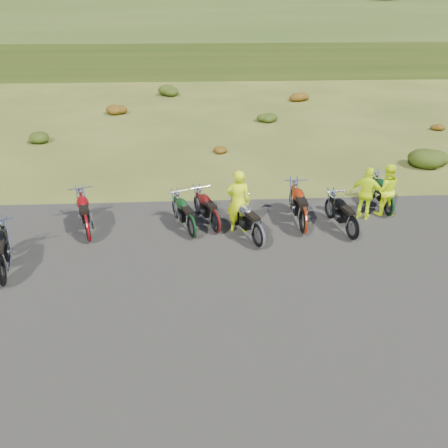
{
  "coord_description": "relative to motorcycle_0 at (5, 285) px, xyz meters",
  "views": [
    {
      "loc": [
        -1.22,
        -9.75,
        6.35
      ],
      "look_at": [
        -0.66,
        0.47,
        0.96
      ],
      "focal_mm": 35.0,
      "sensor_mm": 36.0,
      "label": 1
    }
  ],
  "objects": [
    {
      "name": "ground",
      "position": [
        6.13,
        0.66,
        0.0
      ],
      "size": [
        300.0,
        300.0,
        0.0
      ],
      "primitive_type": "plane",
      "color": "#3F4B19",
      "rests_on": "ground"
    },
    {
      "name": "gravel_pad",
      "position": [
        6.13,
        -1.34,
        0.0
      ],
      "size": [
        20.0,
        12.0,
        0.04
      ],
      "primitive_type": "cube",
      "color": "black",
      "rests_on": "ground"
    },
    {
      "name": "hill_slope",
      "position": [
        6.13,
        50.66,
        0.0
      ],
      "size": [
        300.0,
        45.97,
        9.37
      ],
      "primitive_type": null,
      "rotation": [
        0.14,
        0.0,
        0.0
      ],
      "color": "#2D4216",
      "rests_on": "ground"
    },
    {
      "name": "hill_plateau",
      "position": [
        6.13,
        110.66,
        0.0
      ],
      "size": [
        300.0,
        90.0,
        9.17
      ],
      "primitive_type": "cube",
      "color": "#2D4216",
      "rests_on": "ground"
    },
    {
      "name": "shrub_1",
      "position": [
        -2.97,
        11.96,
        0.31
      ],
      "size": [
        1.03,
        1.03,
        0.61
      ],
      "primitive_type": "ellipsoid",
      "color": "#1F350D",
      "rests_on": "ground"
    },
    {
      "name": "shrub_2",
      "position": [
        -0.07,
        17.26,
        0.38
      ],
      "size": [
        1.3,
        1.3,
        0.77
      ],
      "primitive_type": "ellipsoid",
      "color": "#71360E",
      "rests_on": "ground"
    },
    {
      "name": "shrub_3",
      "position": [
        2.83,
        22.56,
        0.46
      ],
      "size": [
        1.56,
        1.56,
        0.92
      ],
      "primitive_type": "ellipsoid",
      "color": "#1F350D",
      "rests_on": "ground"
    },
    {
      "name": "shrub_4",
      "position": [
        5.73,
        9.86,
        0.23
      ],
      "size": [
        0.77,
        0.77,
        0.45
      ],
      "primitive_type": "ellipsoid",
      "color": "#71360E",
      "rests_on": "ground"
    },
    {
      "name": "shrub_5",
      "position": [
        8.63,
        15.16,
        0.31
      ],
      "size": [
        1.03,
        1.03,
        0.61
      ],
      "primitive_type": "ellipsoid",
      "color": "#1F350D",
      "rests_on": "ground"
    },
    {
      "name": "shrub_6",
      "position": [
        11.53,
        20.46,
        0.38
      ],
      "size": [
        1.3,
        1.3,
        0.77
      ],
      "primitive_type": "ellipsoid",
      "color": "#71360E",
      "rests_on": "ground"
    },
    {
      "name": "shrub_7",
      "position": [
        14.43,
        7.76,
        0.46
      ],
      "size": [
        1.56,
        1.56,
        0.92
      ],
      "primitive_type": "ellipsoid",
      "color": "#1F350D",
      "rests_on": "ground"
    },
    {
      "name": "shrub_8",
      "position": [
        17.33,
        13.06,
        0.23
      ],
      "size": [
        0.77,
        0.77,
        0.45
      ],
      "primitive_type": "ellipsoid",
      "color": "#71360E",
      "rests_on": "ground"
    },
    {
      "name": "motorcycle_0",
      "position": [
        0.0,
        0.0,
        0.0
      ],
      "size": [
        1.4,
        2.41,
        1.2
      ],
      "primitive_type": null,
      "rotation": [
        0.0,
        0.0,
        1.87
      ],
      "color": "black",
      "rests_on": "ground"
    },
    {
      "name": "motorcycle_1",
      "position": [
        1.61,
        2.08,
        0.0
      ],
      "size": [
        1.4,
        2.38,
        1.18
      ],
      "primitive_type": null,
      "rotation": [
        0.0,
        0.0,
        1.88
      ],
      "color": "maroon",
      "rests_on": "ground"
    },
    {
      "name": "motorcycle_2",
      "position": [
        4.59,
        2.1,
        0.0
      ],
      "size": [
        1.36,
        2.13,
        1.06
      ],
      "primitive_type": null,
      "rotation": [
        0.0,
        0.0,
        1.94
      ],
      "color": "black",
      "rests_on": "ground"
    },
    {
      "name": "motorcycle_3",
      "position": [
        6.44,
        1.45,
        0.0
      ],
      "size": [
        1.47,
        2.28,
        1.14
      ],
      "primitive_type": null,
      "rotation": [
        0.0,
        0.0,
        1.95
      ],
      "color": "#A5A6AA",
      "rests_on": "ground"
    },
    {
      "name": "motorcycle_4",
      "position": [
        5.29,
        2.37,
        0.0
      ],
      "size": [
        1.38,
        2.14,
        1.07
      ],
      "primitive_type": null,
      "rotation": [
        0.0,
        0.0,
        1.95
      ],
      "color": "#500D0D",
      "rests_on": "ground"
    },
    {
      "name": "motorcycle_5",
      "position": [
        9.22,
        1.76,
        0.0
      ],
      "size": [
        1.08,
        2.14,
        1.07
      ],
      "primitive_type": null,
      "rotation": [
        0.0,
        0.0,
        1.77
      ],
      "color": "black",
      "rests_on": "ground"
    },
    {
      "name": "motorcycle_6",
      "position": [
        7.88,
        2.17,
        0.0
      ],
      "size": [
        0.79,
        2.33,
        1.22
      ],
      "primitive_type": null,
      "rotation": [
        0.0,
        0.0,
        1.58
      ],
      "color": "maroon",
      "rests_on": "ground"
    },
    {
      "name": "motorcycle_7",
      "position": [
        10.88,
        3.19,
        0.0
      ],
      "size": [
        0.7,
        2.07,
        1.08
      ],
      "primitive_type": null,
      "rotation": [
        0.0,
        0.0,
        1.58
      ],
      "color": "black",
      "rests_on": "ground"
    },
    {
      "name": "person_middle",
      "position": [
        5.97,
        2.44,
        0.96
      ],
      "size": [
        0.74,
        0.52,
        1.93
      ],
      "primitive_type": "imported",
      "rotation": [
        0.0,
        0.0,
        3.06
      ],
      "color": "#C5E20B",
      "rests_on": "ground"
    },
    {
      "name": "person_right_a",
      "position": [
        10.72,
        3.32,
        0.85
      ],
      "size": [
        0.87,
        0.7,
        1.7
      ],
      "primitive_type": "imported",
      "rotation": [
        0.0,
        0.0,
        3.07
      ],
      "color": "#C5E20B",
      "rests_on": "ground"
    },
    {
      "name": "person_right_b",
      "position": [
        10.03,
        3.06,
        0.85
      ],
      "size": [
        1.07,
        0.86,
        1.69
      ],
      "primitive_type": "imported",
      "rotation": [
        0.0,
        0.0,
        2.61
      ],
      "color": "#C5E20B",
      "rests_on": "ground"
    }
  ]
}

